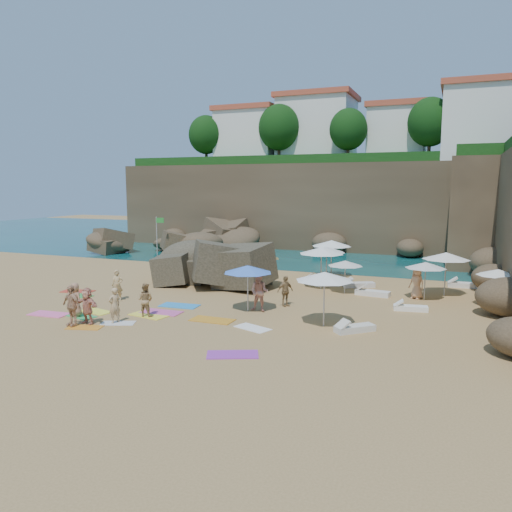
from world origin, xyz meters
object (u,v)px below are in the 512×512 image
at_px(flag_pole, 158,233).
at_px(parasol_1, 321,251).
at_px(rock_outcrop, 212,283).
at_px(person_stand_0, 117,285).
at_px(person_stand_5, 184,256).
at_px(parasol_2, 332,243).
at_px(person_stand_6, 114,305).
at_px(person_stand_2, 218,259).
at_px(lounger_0, 359,285).
at_px(person_stand_4, 417,283).
at_px(person_stand_3, 285,291).
at_px(person_stand_1, 145,300).
at_px(parasol_0, 345,263).

height_order(flag_pole, parasol_1, flag_pole).
distance_m(rock_outcrop, person_stand_0, 6.56).
distance_m(rock_outcrop, person_stand_5, 6.26).
height_order(parasol_2, person_stand_6, parasol_2).
distance_m(parasol_2, person_stand_5, 10.91).
distance_m(flag_pole, parasol_1, 16.13).
bearing_deg(parasol_2, flag_pole, 171.62).
height_order(parasol_1, parasol_2, parasol_1).
bearing_deg(person_stand_5, rock_outcrop, -46.32).
xyz_separation_m(parasol_2, person_stand_2, (-8.17, -0.21, -1.46)).
relative_size(rock_outcrop, person_stand_6, 4.52).
distance_m(lounger_0, person_stand_5, 13.32).
relative_size(rock_outcrop, parasol_1, 2.76).
xyz_separation_m(parasol_1, lounger_0, (1.99, 1.24, -2.10)).
relative_size(parasol_2, person_stand_0, 1.60).
relative_size(rock_outcrop, flag_pole, 2.02).
relative_size(rock_outcrop, person_stand_4, 4.15).
xyz_separation_m(lounger_0, person_stand_6, (-8.50, -11.82, 0.65)).
bearing_deg(person_stand_2, rock_outcrop, 130.59).
bearing_deg(lounger_0, parasol_1, -175.48).
height_order(parasol_1, lounger_0, parasol_1).
bearing_deg(parasol_2, person_stand_2, -178.51).
height_order(parasol_2, person_stand_3, parasol_2).
bearing_deg(parasol_2, person_stand_0, -129.35).
distance_m(person_stand_1, person_stand_6, 1.55).
xyz_separation_m(person_stand_0, person_stand_1, (3.26, -2.24, -0.02)).
relative_size(lounger_0, person_stand_0, 1.14).
distance_m(parasol_0, person_stand_5, 13.38).
height_order(lounger_0, person_stand_1, person_stand_1).
bearing_deg(person_stand_3, lounger_0, 13.44).
height_order(person_stand_0, person_stand_3, person_stand_0).
bearing_deg(person_stand_4, flag_pole, -168.40).
relative_size(person_stand_3, person_stand_4, 0.89).
relative_size(person_stand_1, person_stand_4, 0.91).
relative_size(flag_pole, person_stand_0, 2.18).
bearing_deg(person_stand_4, parasol_2, 171.41).
xyz_separation_m(person_stand_2, person_stand_3, (7.90, -8.47, -0.02)).
distance_m(lounger_0, person_stand_4, 3.95).
bearing_deg(parasol_2, person_stand_3, -91.76).
relative_size(person_stand_2, person_stand_3, 1.02).
xyz_separation_m(parasol_2, lounger_0, (2.30, -2.61, -2.10)).
height_order(person_stand_2, person_stand_6, person_stand_6).
bearing_deg(rock_outcrop, parasol_2, 36.65).
xyz_separation_m(parasol_0, person_stand_2, (-10.03, 4.38, -0.91)).
relative_size(flag_pole, person_stand_6, 2.23).
relative_size(person_stand_1, person_stand_3, 1.02).
relative_size(parasol_1, lounger_0, 1.41).
relative_size(parasol_1, person_stand_0, 1.60).
relative_size(parasol_0, person_stand_6, 1.24).
xyz_separation_m(parasol_2, person_stand_1, (-5.57, -13.00, -1.46)).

